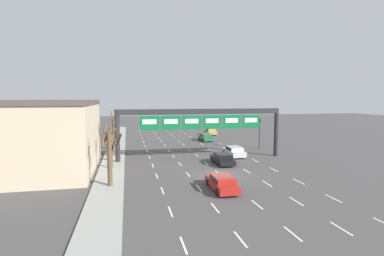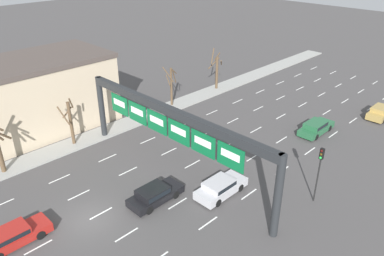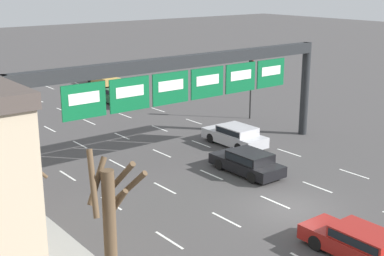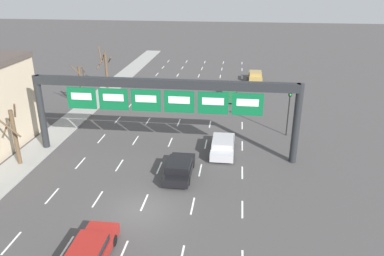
{
  "view_description": "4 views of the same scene",
  "coord_description": "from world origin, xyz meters",
  "px_view_note": "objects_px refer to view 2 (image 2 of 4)",
  "views": [
    {
      "loc": [
        -9.47,
        -29.39,
        8.01
      ],
      "look_at": [
        -1.45,
        7.5,
        4.26
      ],
      "focal_mm": 28.0,
      "sensor_mm": 36.0,
      "label": 1
    },
    {
      "loc": [
        21.01,
        -10.18,
        18.82
      ],
      "look_at": [
        -0.67,
        11.62,
        3.34
      ],
      "focal_mm": 35.0,
      "sensor_mm": 36.0,
      "label": 2
    },
    {
      "loc": [
        -18.74,
        -16.09,
        10.9
      ],
      "look_at": [
        -3.32,
        3.57,
        3.92
      ],
      "focal_mm": 50.0,
      "sensor_mm": 36.0,
      "label": 3
    },
    {
      "loc": [
        5.85,
        -20.02,
        14.24
      ],
      "look_at": [
        2.21,
        9.46,
        2.15
      ],
      "focal_mm": 35.0,
      "sensor_mm": 36.0,
      "label": 4
    }
  ],
  "objects_px": {
    "car_red": "(13,236)",
    "tree_bare_third": "(70,121)",
    "sign_gantry": "(170,123)",
    "tree_bare_second": "(216,70)",
    "traffic_light_near_gantry": "(320,164)",
    "car_black": "(155,194)",
    "car_green": "(316,127)",
    "tree_bare_furthest": "(171,84)",
    "car_silver": "(221,187)",
    "car_gold": "(381,112)"
  },
  "relations": [
    {
      "from": "sign_gantry",
      "to": "car_silver",
      "type": "distance_m",
      "value": 6.72
    },
    {
      "from": "sign_gantry",
      "to": "traffic_light_near_gantry",
      "type": "xyz_separation_m",
      "value": [
        10.81,
        5.63,
        -1.79
      ]
    },
    {
      "from": "tree_bare_second",
      "to": "tree_bare_furthest",
      "type": "bearing_deg",
      "value": -89.52
    },
    {
      "from": "car_black",
      "to": "car_silver",
      "type": "height_order",
      "value": "car_silver"
    },
    {
      "from": "sign_gantry",
      "to": "car_silver",
      "type": "bearing_deg",
      "value": 11.3
    },
    {
      "from": "tree_bare_furthest",
      "to": "tree_bare_second",
      "type": "bearing_deg",
      "value": 90.48
    },
    {
      "from": "traffic_light_near_gantry",
      "to": "car_silver",
      "type": "bearing_deg",
      "value": -141.76
    },
    {
      "from": "tree_bare_second",
      "to": "tree_bare_third",
      "type": "height_order",
      "value": "tree_bare_second"
    },
    {
      "from": "car_red",
      "to": "car_black",
      "type": "distance_m",
      "value": 10.43
    },
    {
      "from": "sign_gantry",
      "to": "car_red",
      "type": "xyz_separation_m",
      "value": [
        -1.48,
        -13.35,
        -4.52
      ]
    },
    {
      "from": "car_red",
      "to": "tree_bare_furthest",
      "type": "xyz_separation_m",
      "value": [
        -10.09,
        23.95,
        2.2
      ]
    },
    {
      "from": "car_red",
      "to": "car_green",
      "type": "height_order",
      "value": "car_green"
    },
    {
      "from": "car_red",
      "to": "tree_bare_third",
      "type": "relative_size",
      "value": 0.94
    },
    {
      "from": "car_black",
      "to": "tree_bare_second",
      "type": "bearing_deg",
      "value": 120.81
    },
    {
      "from": "car_red",
      "to": "car_green",
      "type": "bearing_deg",
      "value": 77.76
    },
    {
      "from": "traffic_light_near_gantry",
      "to": "tree_bare_second",
      "type": "relative_size",
      "value": 0.88
    },
    {
      "from": "car_black",
      "to": "car_gold",
      "type": "bearing_deg",
      "value": 77.08
    },
    {
      "from": "car_red",
      "to": "tree_bare_second",
      "type": "relative_size",
      "value": 0.87
    },
    {
      "from": "sign_gantry",
      "to": "car_green",
      "type": "bearing_deg",
      "value": 73.18
    },
    {
      "from": "sign_gantry",
      "to": "car_black",
      "type": "bearing_deg",
      "value": -62.46
    },
    {
      "from": "car_green",
      "to": "car_silver",
      "type": "relative_size",
      "value": 1.03
    },
    {
      "from": "traffic_light_near_gantry",
      "to": "tree_bare_second",
      "type": "height_order",
      "value": "tree_bare_second"
    },
    {
      "from": "sign_gantry",
      "to": "car_silver",
      "type": "height_order",
      "value": "sign_gantry"
    },
    {
      "from": "sign_gantry",
      "to": "car_gold",
      "type": "distance_m",
      "value": 27.36
    },
    {
      "from": "sign_gantry",
      "to": "car_green",
      "type": "height_order",
      "value": "sign_gantry"
    },
    {
      "from": "car_green",
      "to": "tree_bare_furthest",
      "type": "distance_m",
      "value": 17.77
    },
    {
      "from": "tree_bare_second",
      "to": "sign_gantry",
      "type": "bearing_deg",
      "value": -58.62
    },
    {
      "from": "car_black",
      "to": "tree_bare_second",
      "type": "relative_size",
      "value": 0.83
    },
    {
      "from": "car_silver",
      "to": "tree_bare_furthest",
      "type": "distance_m",
      "value": 19.2
    },
    {
      "from": "car_black",
      "to": "tree_bare_third",
      "type": "height_order",
      "value": "tree_bare_third"
    },
    {
      "from": "sign_gantry",
      "to": "car_red",
      "type": "height_order",
      "value": "sign_gantry"
    },
    {
      "from": "car_black",
      "to": "car_silver",
      "type": "distance_m",
      "value": 5.41
    },
    {
      "from": "sign_gantry",
      "to": "tree_bare_third",
      "type": "height_order",
      "value": "sign_gantry"
    },
    {
      "from": "car_gold",
      "to": "tree_bare_third",
      "type": "xyz_separation_m",
      "value": [
        -19.79,
        -28.91,
        1.91
      ]
    },
    {
      "from": "car_silver",
      "to": "tree_bare_second",
      "type": "xyz_separation_m",
      "value": [
        -16.55,
        18.11,
        2.09
      ]
    },
    {
      "from": "car_gold",
      "to": "tree_bare_furthest",
      "type": "xyz_separation_m",
      "value": [
        -20.05,
        -15.04,
        2.14
      ]
    },
    {
      "from": "car_gold",
      "to": "tree_bare_third",
      "type": "relative_size",
      "value": 0.87
    },
    {
      "from": "car_green",
      "to": "tree_bare_second",
      "type": "height_order",
      "value": "tree_bare_second"
    },
    {
      "from": "sign_gantry",
      "to": "car_green",
      "type": "relative_size",
      "value": 4.52
    },
    {
      "from": "car_green",
      "to": "tree_bare_furthest",
      "type": "height_order",
      "value": "tree_bare_furthest"
    },
    {
      "from": "car_gold",
      "to": "tree_bare_furthest",
      "type": "height_order",
      "value": "tree_bare_furthest"
    },
    {
      "from": "tree_bare_third",
      "to": "tree_bare_furthest",
      "type": "bearing_deg",
      "value": 91.06
    },
    {
      "from": "sign_gantry",
      "to": "car_black",
      "type": "distance_m",
      "value": 5.96
    },
    {
      "from": "sign_gantry",
      "to": "car_gold",
      "type": "height_order",
      "value": "sign_gantry"
    },
    {
      "from": "car_red",
      "to": "car_gold",
      "type": "bearing_deg",
      "value": 75.67
    },
    {
      "from": "car_green",
      "to": "car_silver",
      "type": "bearing_deg",
      "value": -90.41
    },
    {
      "from": "car_gold",
      "to": "traffic_light_near_gantry",
      "type": "xyz_separation_m",
      "value": [
        2.33,
        -20.0,
        2.68
      ]
    },
    {
      "from": "car_red",
      "to": "tree_bare_second",
      "type": "distance_m",
      "value": 34.07
    },
    {
      "from": "car_red",
      "to": "car_gold",
      "type": "xyz_separation_m",
      "value": [
        9.96,
        38.99,
        0.06
      ]
    },
    {
      "from": "car_red",
      "to": "car_gold",
      "type": "relative_size",
      "value": 1.08
    }
  ]
}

